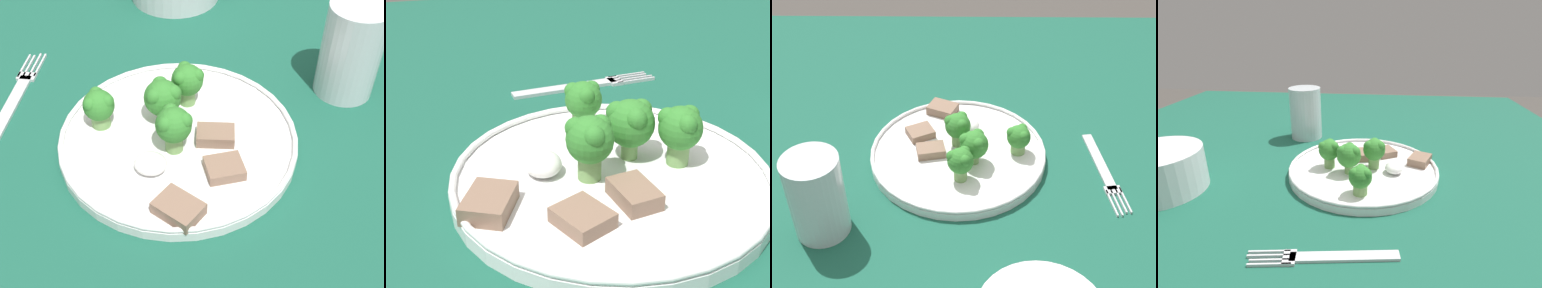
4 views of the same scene
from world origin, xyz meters
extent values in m
cube|color=#195642|center=(0.00, 0.00, 0.71)|extent=(1.38, 1.18, 0.03)
cylinder|color=brown|center=(-0.63, 0.53, 0.35)|extent=(0.06, 0.06, 0.69)
cylinder|color=white|center=(0.03, -0.09, 0.73)|extent=(0.27, 0.27, 0.01)
torus|color=white|center=(0.03, -0.09, 0.74)|extent=(0.27, 0.27, 0.01)
cube|color=silver|center=(-0.19, -0.08, 0.72)|extent=(0.03, 0.13, 0.00)
cube|color=silver|center=(-0.20, -0.02, 0.72)|extent=(0.03, 0.02, 0.00)
cube|color=silver|center=(-0.19, 0.01, 0.72)|extent=(0.01, 0.05, 0.00)
cube|color=silver|center=(-0.20, 0.01, 0.72)|extent=(0.01, 0.05, 0.00)
cube|color=silver|center=(-0.20, 0.00, 0.72)|extent=(0.01, 0.05, 0.00)
cube|color=silver|center=(-0.21, 0.00, 0.72)|extent=(0.01, 0.05, 0.00)
cylinder|color=#709E56|center=(0.01, -0.07, 0.74)|extent=(0.01, 0.01, 0.02)
sphere|color=#337F2D|center=(0.01, -0.07, 0.77)|extent=(0.04, 0.04, 0.04)
sphere|color=#337F2D|center=(0.02, -0.07, 0.78)|extent=(0.02, 0.02, 0.02)
sphere|color=#337F2D|center=(0.00, -0.06, 0.78)|extent=(0.02, 0.02, 0.02)
sphere|color=#337F2D|center=(0.00, -0.08, 0.78)|extent=(0.02, 0.02, 0.02)
cylinder|color=#709E56|center=(0.03, -0.11, 0.75)|extent=(0.02, 0.02, 0.02)
sphere|color=#337F2D|center=(0.03, -0.11, 0.77)|extent=(0.04, 0.04, 0.04)
sphere|color=#337F2D|center=(0.04, -0.11, 0.78)|extent=(0.02, 0.02, 0.02)
sphere|color=#337F2D|center=(0.02, -0.10, 0.78)|extent=(0.02, 0.02, 0.02)
sphere|color=#337F2D|center=(0.02, -0.12, 0.78)|extent=(0.02, 0.02, 0.02)
cylinder|color=#709E56|center=(-0.06, -0.09, 0.74)|extent=(0.02, 0.02, 0.02)
sphere|color=#337F2D|center=(-0.06, -0.09, 0.76)|extent=(0.04, 0.04, 0.04)
sphere|color=#337F2D|center=(-0.05, -0.09, 0.77)|extent=(0.02, 0.02, 0.02)
sphere|color=#337F2D|center=(-0.07, -0.08, 0.77)|extent=(0.02, 0.02, 0.02)
sphere|color=#337F2D|center=(-0.07, -0.10, 0.77)|extent=(0.02, 0.02, 0.02)
cylinder|color=#709E56|center=(0.03, -0.03, 0.74)|extent=(0.02, 0.02, 0.02)
sphere|color=#337F2D|center=(0.03, -0.03, 0.77)|extent=(0.04, 0.04, 0.04)
sphere|color=#337F2D|center=(0.04, -0.03, 0.78)|extent=(0.02, 0.02, 0.02)
sphere|color=#337F2D|center=(0.02, -0.02, 0.78)|extent=(0.02, 0.02, 0.02)
sphere|color=#337F2D|center=(0.02, -0.04, 0.78)|extent=(0.02, 0.02, 0.02)
cube|color=#846651|center=(0.07, -0.09, 0.74)|extent=(0.05, 0.04, 0.01)
cube|color=#846651|center=(0.09, -0.13, 0.74)|extent=(0.05, 0.05, 0.01)
cube|color=#846651|center=(0.06, -0.20, 0.74)|extent=(0.06, 0.05, 0.01)
ellipsoid|color=white|center=(0.01, -0.15, 0.74)|extent=(0.04, 0.03, 0.02)
camera|label=1|loc=(0.15, -0.51, 1.15)|focal=50.00mm
camera|label=2|loc=(0.39, -0.21, 0.97)|focal=50.00mm
camera|label=3|loc=(0.01, 0.54, 1.26)|focal=50.00mm
camera|label=4|loc=(-0.46, -0.12, 0.98)|focal=28.00mm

